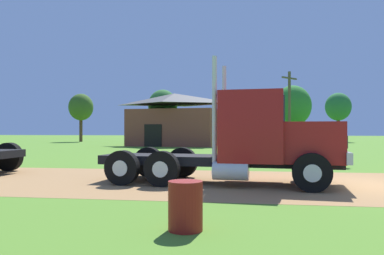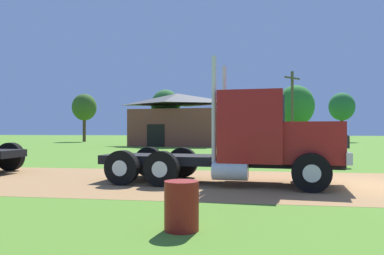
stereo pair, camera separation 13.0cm
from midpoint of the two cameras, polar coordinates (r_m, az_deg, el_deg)
name	(u,v)px [view 2 (the right image)]	position (r m, az deg, el deg)	size (l,w,h in m)	color
ground_plane	(374,186)	(12.75, 25.67, -7.79)	(200.00, 200.00, 0.00)	#528127
dirt_track	(374,185)	(12.75, 25.67, -7.77)	(120.00, 6.83, 0.01)	#A17547
truck_foreground_white	(253,141)	(11.80, 9.36, -1.99)	(7.61, 3.18, 3.79)	black
visitor_far_side	(342,146)	(18.43, 21.54, -2.57)	(0.68, 0.28, 1.70)	#2D2D33
steel_barrel	(182,206)	(6.45, -0.97, -11.55)	(0.57, 0.57, 0.81)	maroon
shed_building	(177,121)	(39.62, -2.15, 1.03)	(9.81, 6.63, 5.42)	brown
utility_pole_near	(292,107)	(36.30, 14.77, 2.96)	(1.53, 1.77, 7.01)	brown
tree_left	(84,108)	(55.66, -15.65, 2.88)	(3.38, 3.38, 6.68)	#513823
tree_mid	(166,106)	(43.06, -3.87, 3.21)	(3.25, 3.25, 6.16)	#513823
tree_right	(296,106)	(40.88, 15.22, 3.11)	(3.81, 3.81, 6.24)	#513823
tree_far_right	(342,107)	(56.84, 21.43, 2.86)	(3.50, 3.50, 6.78)	#513823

